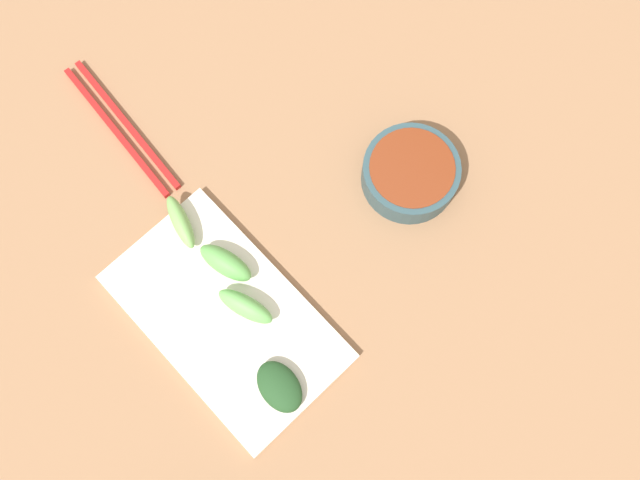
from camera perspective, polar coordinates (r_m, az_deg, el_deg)
tabletop at (r=0.83m, az=-1.14°, el=-2.11°), size 2.10×2.10×0.02m
sauce_bowl at (r=0.84m, az=7.78°, el=5.74°), size 0.12×0.12×0.04m
serving_plate at (r=0.81m, az=-8.07°, el=-6.53°), size 0.17×0.29×0.01m
broccoli_stalk_0 at (r=0.79m, az=-6.43°, el=-5.69°), size 0.05×0.08×0.03m
broccoli_stalk_1 at (r=0.80m, az=-8.11°, el=-1.95°), size 0.05×0.08×0.03m
broccoli_stalk_2 at (r=0.83m, az=-11.89°, el=1.53°), size 0.04×0.08×0.03m
broccoli_leafy_3 at (r=0.78m, az=-3.50°, el=-12.47°), size 0.05×0.07×0.02m
chopsticks at (r=0.92m, az=-16.70°, el=9.23°), size 0.04×0.23×0.01m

